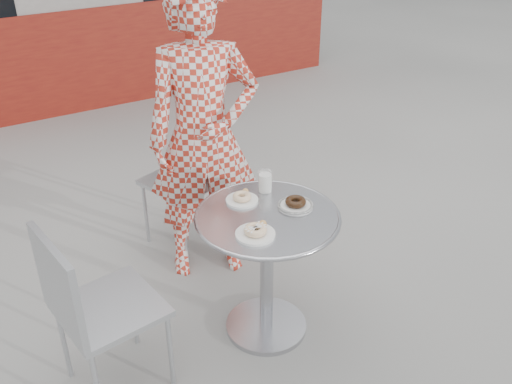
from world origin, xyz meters
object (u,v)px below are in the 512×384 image
milk_cup (265,182)px  bistro_table (267,245)px  chair_left (113,339)px  plate_near (256,231)px  seated_person (203,137)px  plate_far (242,198)px  plate_checker (296,204)px  chair_far (186,205)px

milk_cup → bistro_table: bearing=-119.2°
chair_left → plate_near: chair_left is taller
bistro_table → seated_person: seated_person is taller
plate_far → plate_checker: bearing=-43.3°
plate_far → milk_cup: 0.16m
chair_left → milk_cup: size_ratio=7.67×
bistro_table → plate_near: size_ratio=3.94×
seated_person → plate_far: bearing=-77.3°
chair_left → plate_near: (0.67, -0.17, 0.46)m
chair_left → seated_person: 1.18m
bistro_table → seated_person: 0.75m
bistro_table → plate_far: 0.26m
plate_far → bistro_table: bearing=-78.5°
plate_far → chair_far: bearing=87.4°
plate_far → plate_near: size_ratio=0.89×
chair_far → plate_checker: chair_far is taller
bistro_table → chair_left: chair_left is taller
bistro_table → chair_left: size_ratio=0.81×
plate_near → bistro_table: bearing=40.7°
chair_far → milk_cup: (0.11, -0.77, 0.50)m
bistro_table → plate_near: 0.26m
chair_far → milk_cup: bearing=78.4°
plate_checker → bistro_table: bearing=178.0°
plate_far → plate_near: (-0.10, -0.29, 0.00)m
seated_person → plate_near: bearing=-82.7°
milk_cup → plate_checker: bearing=-77.8°
chair_left → plate_near: bearing=-111.9°
chair_far → chair_left: size_ratio=0.99×
seated_person → plate_far: (-0.04, -0.50, -0.13)m
bistro_table → plate_far: size_ratio=4.42×
chair_left → plate_checker: chair_left is taller
bistro_table → plate_near: bearing=-139.3°
chair_left → plate_far: size_ratio=5.48×
plate_checker → milk_cup: 0.22m
chair_left → milk_cup: bearing=-88.5°
chair_left → seated_person: (0.81, 0.62, 0.59)m
seated_person → plate_far: size_ratio=10.60×
chair_far → chair_left: bearing=28.9°
chair_left → plate_far: chair_left is taller
bistro_table → plate_far: plate_far is taller
plate_far → milk_cup: milk_cup is taller
bistro_table → milk_cup: bearing=60.8°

